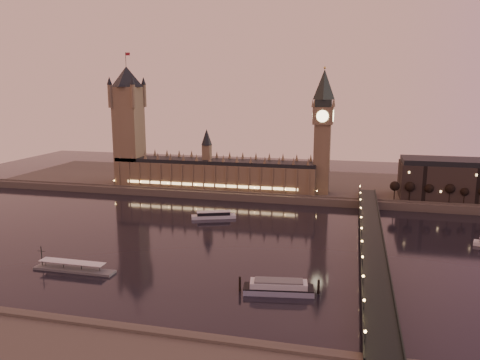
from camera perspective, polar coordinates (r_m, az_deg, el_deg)
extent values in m
plane|color=black|center=(294.92, -2.61, -7.28)|extent=(700.00, 700.00, 0.00)
cube|color=#423D35|center=(445.32, 7.11, -0.61)|extent=(560.00, 130.00, 6.00)
cube|color=brown|center=(414.26, -3.23, 0.55)|extent=(180.00, 26.00, 22.00)
cube|color=black|center=(412.12, -3.25, 2.27)|extent=(180.00, 22.00, 3.20)
cube|color=#FFCC7F|center=(402.78, -3.78, -0.63)|extent=(153.00, 0.25, 2.20)
cube|color=brown|center=(439.51, -13.35, 5.23)|extent=(22.00, 22.00, 88.00)
cone|color=black|center=(437.48, -13.67, 12.14)|extent=(31.68, 31.68, 18.00)
cylinder|color=black|center=(438.07, -13.76, 14.10)|extent=(0.44, 0.44, 12.00)
cube|color=maroon|center=(437.35, -13.52, 14.71)|extent=(4.00, 0.15, 2.50)
cube|color=brown|center=(394.41, 9.93, 2.51)|extent=(13.00, 13.00, 58.00)
cube|color=brown|center=(390.71, 10.11, 7.74)|extent=(16.00, 16.00, 14.00)
cylinder|color=#FFEAA5|center=(382.57, 10.02, 7.67)|extent=(9.60, 0.35, 9.60)
cylinder|color=#FFEAA5|center=(391.33, 8.90, 7.78)|extent=(0.35, 9.60, 9.60)
cube|color=black|center=(390.27, 10.16, 9.20)|extent=(13.00, 13.00, 6.00)
cone|color=black|center=(390.08, 10.23, 11.40)|extent=(17.68, 17.68, 24.00)
sphere|color=gold|center=(390.39, 10.30, 13.31)|extent=(2.00, 2.00, 2.00)
cube|color=black|center=(281.77, 15.77, -6.88)|extent=(13.00, 260.00, 2.00)
cube|color=black|center=(281.11, 14.50, -6.53)|extent=(0.60, 260.00, 1.00)
cube|color=black|center=(281.67, 17.08, -6.64)|extent=(0.60, 260.00, 1.00)
cube|color=black|center=(412.50, 26.49, -0.24)|extent=(110.00, 36.00, 28.00)
cube|color=black|center=(409.96, 26.68, 1.95)|extent=(108.00, 34.00, 4.00)
cylinder|color=black|center=(387.46, 18.24, -1.64)|extent=(0.70, 0.70, 10.21)
sphere|color=black|center=(386.36, 18.29, -0.87)|extent=(6.81, 6.81, 6.81)
cylinder|color=black|center=(388.77, 20.17, -1.72)|extent=(0.70, 0.70, 10.21)
sphere|color=black|center=(387.67, 20.22, -0.95)|extent=(6.81, 6.81, 6.81)
cylinder|color=black|center=(390.51, 22.07, -1.80)|extent=(0.70, 0.70, 10.21)
sphere|color=black|center=(389.42, 22.13, -1.04)|extent=(6.81, 6.81, 6.81)
cylinder|color=black|center=(392.69, 23.96, -1.88)|extent=(0.70, 0.70, 10.21)
sphere|color=black|center=(391.60, 24.02, -1.12)|extent=(6.81, 6.81, 6.81)
cylinder|color=black|center=(395.28, 25.82, -1.96)|extent=(0.70, 0.70, 10.21)
sphere|color=black|center=(394.21, 25.89, -1.20)|extent=(6.81, 6.81, 6.81)
cube|color=silver|center=(341.77, -3.23, -4.48)|extent=(32.42, 17.85, 2.35)
cube|color=black|center=(341.14, -3.24, -4.10)|extent=(24.19, 13.72, 2.35)
cube|color=silver|center=(340.78, -3.24, -3.87)|extent=(24.88, 14.21, 0.43)
cube|color=#8B94B1|center=(222.57, 4.72, -13.28)|extent=(33.32, 13.89, 2.63)
cube|color=black|center=(221.93, 4.72, -12.91)|extent=(33.32, 13.89, 0.50)
cube|color=silver|center=(221.30, 4.73, -12.54)|extent=(27.18, 11.97, 2.63)
cube|color=#595B5E|center=(220.63, 4.74, -12.14)|extent=(23.03, 10.36, 0.71)
cylinder|color=black|center=(223.34, -0.02, -12.55)|extent=(1.11, 1.11, 6.87)
cylinder|color=black|center=(223.36, 9.55, -12.71)|extent=(1.11, 1.11, 6.87)
cube|color=#595B5E|center=(261.28, -19.54, -10.27)|extent=(44.20, 7.37, 1.26)
cube|color=silver|center=(260.39, -19.79, -9.38)|extent=(35.78, 6.31, 0.32)
cylinder|color=black|center=(269.80, -23.03, -8.51)|extent=(0.42, 0.42, 10.52)
cylinder|color=black|center=(268.96, -23.07, -7.98)|extent=(4.21, 0.25, 0.25)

